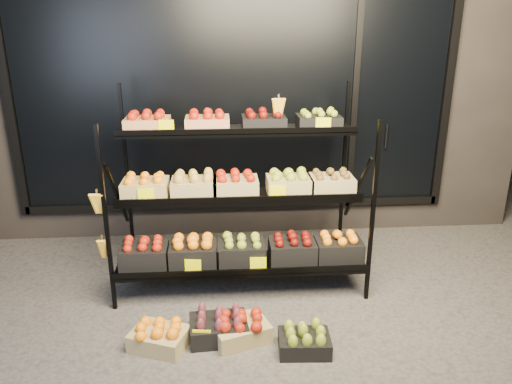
{
  "coord_description": "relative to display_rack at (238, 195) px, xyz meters",
  "views": [
    {
      "loc": [
        -0.15,
        -3.36,
        2.22
      ],
      "look_at": [
        0.14,
        0.55,
        0.83
      ],
      "focal_mm": 35.0,
      "sensor_mm": 36.0,
      "label": 1
    }
  ],
  "objects": [
    {
      "name": "floor_crate_right",
      "position": [
        0.41,
        -1.07,
        -0.7
      ],
      "size": [
        0.37,
        0.28,
        0.19
      ],
      "rotation": [
        0.0,
        0.0,
        -0.06
      ],
      "color": "black",
      "rests_on": "ground"
    },
    {
      "name": "floor_crate_left",
      "position": [
        -0.6,
        -0.94,
        -0.7
      ],
      "size": [
        0.46,
        0.4,
        0.2
      ],
      "rotation": [
        0.0,
        0.0,
        -0.37
      ],
      "color": "tan",
      "rests_on": "ground"
    },
    {
      "name": "floor_crate_midright",
      "position": [
        -0.03,
        -0.9,
        -0.69
      ],
      "size": [
        0.46,
        0.4,
        0.2
      ],
      "rotation": [
        0.0,
        0.0,
        0.33
      ],
      "color": "tan",
      "rests_on": "ground"
    },
    {
      "name": "building",
      "position": [
        0.01,
        1.99,
        0.96
      ],
      "size": [
        6.0,
        2.08,
        3.5
      ],
      "color": "#2D2826",
      "rests_on": "ground"
    },
    {
      "name": "floor_crate_midleft",
      "position": [
        -0.19,
        -0.87,
        -0.69
      ],
      "size": [
        0.44,
        0.34,
        0.21
      ],
      "rotation": [
        0.0,
        0.0,
        0.08
      ],
      "color": "black",
      "rests_on": "ground"
    },
    {
      "name": "display_rack",
      "position": [
        0.0,
        0.0,
        0.0
      ],
      "size": [
        2.18,
        1.02,
        1.68
      ],
      "color": "black",
      "rests_on": "ground"
    },
    {
      "name": "ground",
      "position": [
        0.01,
        -0.6,
        -0.79
      ],
      "size": [
        24.0,
        24.0,
        0.0
      ],
      "primitive_type": "plane",
      "color": "#514F4C",
      "rests_on": "ground"
    },
    {
      "name": "tag_floor_a",
      "position": [
        -0.3,
        -1.0,
        -0.73
      ],
      "size": [
        0.13,
        0.01,
        0.12
      ],
      "primitive_type": "cube",
      "color": "#FAF600",
      "rests_on": "ground"
    }
  ]
}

